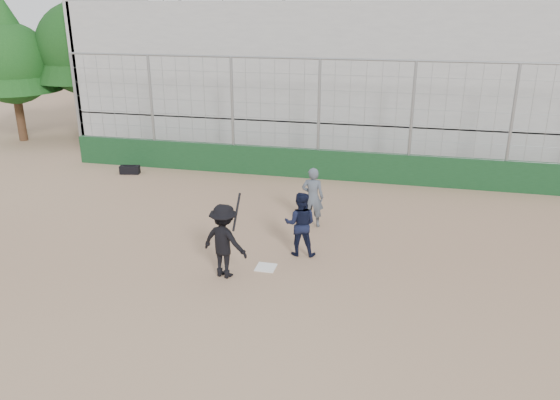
% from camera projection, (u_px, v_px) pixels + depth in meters
% --- Properties ---
extents(ground, '(90.00, 90.00, 0.00)m').
position_uv_depth(ground, '(266.00, 268.00, 12.37)').
color(ground, brown).
rests_on(ground, ground).
extents(home_plate, '(0.44, 0.44, 0.02)m').
position_uv_depth(home_plate, '(266.00, 267.00, 12.37)').
color(home_plate, white).
rests_on(home_plate, ground).
extents(backstop, '(18.10, 0.25, 4.04)m').
position_uv_depth(backstop, '(318.00, 151.00, 18.46)').
color(backstop, '#103418').
rests_on(backstop, ground).
extents(bleachers, '(20.25, 6.70, 6.98)m').
position_uv_depth(bleachers, '(339.00, 75.00, 22.33)').
color(bleachers, '#979797').
rests_on(bleachers, ground).
extents(tree_left, '(4.48, 4.48, 7.00)m').
position_uv_depth(tree_left, '(82.00, 35.00, 23.34)').
color(tree_left, '#3D2316').
rests_on(tree_left, ground).
extents(tree_right, '(3.84, 3.84, 6.00)m').
position_uv_depth(tree_right, '(10.00, 52.00, 22.72)').
color(tree_right, '#3A2415').
rests_on(tree_right, ground).
extents(batter_at_plate, '(1.20, 0.89, 1.82)m').
position_uv_depth(batter_at_plate, '(224.00, 241.00, 11.75)').
color(batter_at_plate, black).
rests_on(batter_at_plate, ground).
extents(catcher_crouched, '(0.80, 0.64, 1.07)m').
position_uv_depth(catcher_crouched, '(300.00, 234.00, 12.84)').
color(catcher_crouched, black).
rests_on(catcher_crouched, ground).
extents(umpire, '(0.60, 0.40, 1.47)m').
position_uv_depth(umpire, '(313.00, 200.00, 14.49)').
color(umpire, '#48505B').
rests_on(umpire, ground).
extents(equipment_bag, '(0.72, 0.41, 0.33)m').
position_uv_depth(equipment_bag, '(130.00, 170.00, 19.21)').
color(equipment_bag, black).
rests_on(equipment_bag, ground).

